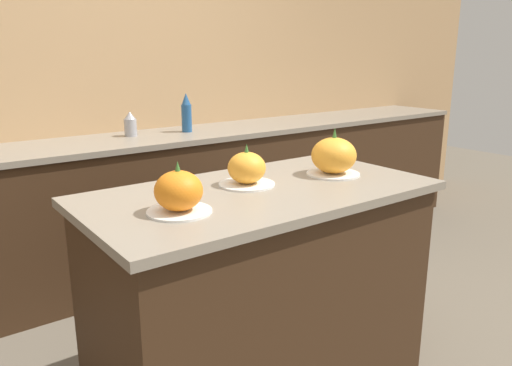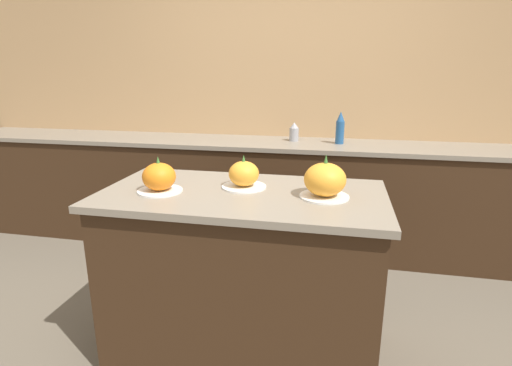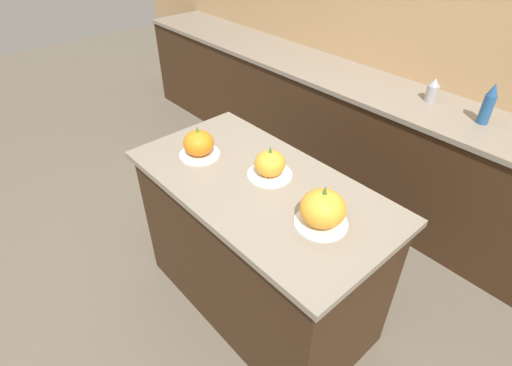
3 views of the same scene
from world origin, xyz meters
The scene contains 9 objects.
ground_plane centered at (0.00, 0.00, 0.00)m, with size 12.00×12.00×0.00m, color #665B4C.
wall_back centered at (0.00, 1.75, 1.25)m, with size 8.00×0.06×2.50m.
kitchen_island centered at (0.00, 0.00, 0.47)m, with size 1.42×0.74×0.93m.
back_counter centered at (0.00, 1.42, 0.47)m, with size 6.00×0.60×0.93m.
pumpkin_cake_left centered at (-0.40, -0.07, 1.00)m, with size 0.22×0.22×0.18m.
pumpkin_cake_center centered at (-0.01, 0.08, 0.99)m, with size 0.23×0.23×0.17m.
pumpkin_cake_right centered at (0.40, 0.00, 1.01)m, with size 0.24×0.24×0.21m.
bottle_tall centered at (0.46, 1.44, 1.06)m, with size 0.07×0.07×0.26m.
bottle_short centered at (0.09, 1.50, 1.01)m, with size 0.08×0.08×0.16m.
Camera 2 is at (0.46, -1.84, 1.51)m, focal length 28.00 mm.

